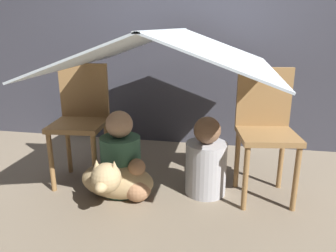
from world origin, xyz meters
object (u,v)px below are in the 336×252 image
object	(u,v)px
chair_left	(81,117)
person_second	(206,162)
chair_right	(266,127)
person_front	(121,158)
dog	(115,180)

from	to	relation	value
chair_left	person_second	bearing A→B (deg)	-8.81
chair_right	person_front	world-z (taller)	chair_right
chair_left	dog	size ratio (longest dim) A/B	1.73
chair_right	person_front	xyz separation A→B (m)	(-0.98, -0.16, -0.24)
person_front	chair_right	bearing A→B (deg)	9.12
chair_right	person_front	bearing A→B (deg)	-179.54
chair_left	chair_right	size ratio (longest dim) A/B	1.00
person_second	dog	size ratio (longest dim) A/B	1.10
chair_right	chair_left	bearing A→B (deg)	171.32
chair_left	person_second	world-z (taller)	chair_left
dog	chair_right	bearing A→B (deg)	16.77
chair_left	dog	world-z (taller)	chair_left
chair_left	person_front	size ratio (longest dim) A/B	1.47
person_front	person_second	distance (m)	0.60
person_second	chair_right	bearing A→B (deg)	8.95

